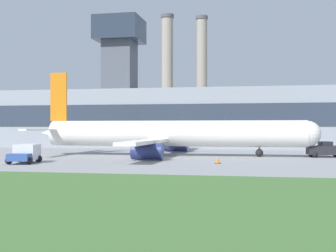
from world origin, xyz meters
The scene contains 8 objects.
ground_plane centered at (0.00, 0.00, 0.00)m, with size 400.00×400.00×0.00m, color gray.
terminal_building centered at (-1.04, 30.23, 5.59)m, with size 68.20×14.71×23.25m.
smokestack_left centered at (-12.56, 68.45, 16.59)m, with size 3.38×3.38×32.91m.
smokestack_right centered at (-3.67, 69.75, 16.32)m, with size 3.14×3.14×32.38m.
airplane centered at (0.52, 5.08, 2.62)m, with size 34.69×31.68×10.48m.
pushback_tug centered at (18.82, 5.89, 0.83)m, with size 4.24×2.96×1.82m.
baggage_truck centered at (-10.96, -9.21, 0.89)m, with size 3.02×4.32×1.80m.
traffic_cone_near_nose centered at (7.44, -6.09, 0.28)m, with size 0.58×0.58×0.61m.
Camera 1 is at (11.55, -50.96, 3.48)m, focal length 50.00 mm.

